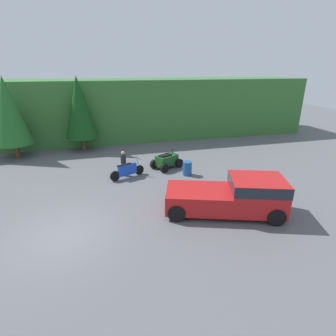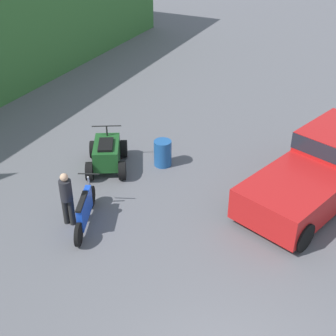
{
  "view_description": "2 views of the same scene",
  "coord_description": "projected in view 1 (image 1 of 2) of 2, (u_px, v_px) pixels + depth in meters",
  "views": [
    {
      "loc": [
        1.86,
        -9.83,
        6.4
      ],
      "look_at": [
        5.47,
        3.95,
        0.95
      ],
      "focal_mm": 28.0,
      "sensor_mm": 36.0,
      "label": 1
    },
    {
      "loc": [
        -4.92,
        -1.09,
        8.08
      ],
      "look_at": [
        5.47,
        3.95,
        0.95
      ],
      "focal_mm": 50.0,
      "sensor_mm": 36.0,
      "label": 2
    }
  ],
  "objects": [
    {
      "name": "tree_left",
      "position": [
        9.0,
        111.0,
        18.79
      ],
      "size": [
        2.62,
        2.62,
        5.95
      ],
      "color": "brown",
      "rests_on": "ground_plane"
    },
    {
      "name": "quad_atv",
      "position": [
        167.0,
        161.0,
        17.78
      ],
      "size": [
        2.34,
        2.04,
        1.26
      ],
      "rotation": [
        0.0,
        0.0,
        0.5
      ],
      "color": "black",
      "rests_on": "ground_plane"
    },
    {
      "name": "steel_barrel",
      "position": [
        187.0,
        168.0,
        16.63
      ],
      "size": [
        0.58,
        0.58,
        0.88
      ],
      "color": "#1E5193",
      "rests_on": "ground_plane"
    },
    {
      "name": "hillside_backdrop",
      "position": [
        78.0,
        111.0,
        24.22
      ],
      "size": [
        44.0,
        6.0,
        5.44
      ],
      "color": "#387033",
      "rests_on": "ground_plane"
    },
    {
      "name": "ground_plane",
      "position": [
        64.0,
        235.0,
        10.73
      ],
      "size": [
        80.0,
        80.0,
        0.0
      ],
      "primitive_type": "plane",
      "color": "#5B5B60"
    },
    {
      "name": "dirt_bike",
      "position": [
        127.0,
        171.0,
        16.19
      ],
      "size": [
        2.19,
        1.09,
        1.14
      ],
      "rotation": [
        0.0,
        0.0,
        0.39
      ],
      "color": "black",
      "rests_on": "ground_plane"
    },
    {
      "name": "rider_person",
      "position": [
        123.0,
        162.0,
        16.37
      ],
      "size": [
        0.38,
        0.38,
        1.61
      ],
      "rotation": [
        0.0,
        0.0,
        0.15
      ],
      "color": "black",
      "rests_on": "ground_plane"
    },
    {
      "name": "pickup_truck_red",
      "position": [
        235.0,
        194.0,
        12.09
      ],
      "size": [
        5.72,
        3.71,
        1.76
      ],
      "rotation": [
        0.0,
        0.0,
        -0.33
      ],
      "color": "red",
      "rests_on": "ground_plane"
    },
    {
      "name": "tree_mid_left",
      "position": [
        79.0,
        108.0,
        20.71
      ],
      "size": [
        2.6,
        2.6,
        5.9
      ],
      "color": "brown",
      "rests_on": "ground_plane"
    }
  ]
}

